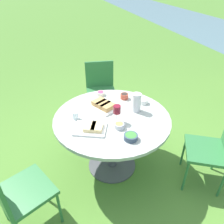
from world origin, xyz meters
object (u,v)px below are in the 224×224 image
(chair_far_back, at_px, (14,191))
(water_pitcher, at_px, (136,102))
(chair_near_left, at_px, (216,146))
(wine_glass, at_px, (117,110))
(dining_table, at_px, (112,126))
(chair_near_right, at_px, (101,86))

(chair_far_back, bearing_deg, water_pitcher, 113.34)
(chair_far_back, xyz_separation_m, water_pitcher, (-0.56, 1.29, 0.32))
(chair_near_left, xyz_separation_m, wine_glass, (-0.44, -0.95, 0.35))
(dining_table, height_order, water_pitcher, water_pitcher)
(dining_table, bearing_deg, chair_near_right, 172.40)
(chair_near_right, distance_m, chair_far_back, 2.04)
(dining_table, relative_size, chair_far_back, 1.41)
(dining_table, distance_m, chair_near_right, 1.17)
(chair_far_back, bearing_deg, wine_glass, 112.50)
(chair_near_left, height_order, wine_glass, wine_glass)
(chair_near_right, bearing_deg, chair_near_left, 25.73)
(chair_near_right, height_order, chair_far_back, same)
(dining_table, relative_size, chair_near_left, 1.41)
(dining_table, distance_m, chair_far_back, 1.13)
(chair_far_back, bearing_deg, chair_near_right, 145.49)
(water_pitcher, bearing_deg, chair_near_right, -173.06)
(dining_table, relative_size, chair_near_right, 1.41)
(chair_near_left, bearing_deg, chair_near_right, -154.27)
(chair_far_back, xyz_separation_m, wine_glass, (-0.42, 1.02, 0.35))
(wine_glass, bearing_deg, chair_near_right, 174.06)
(dining_table, distance_m, water_pitcher, 0.37)
(chair_near_right, relative_size, wine_glass, 4.73)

